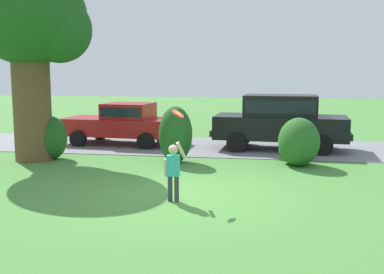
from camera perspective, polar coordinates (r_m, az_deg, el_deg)
ground_plane at (r=10.49m, az=-0.83°, el=-7.01°), size 80.00×80.00×0.00m
driveway_strip at (r=16.96m, az=3.11°, el=-1.21°), size 28.00×4.40×0.02m
oak_tree_large at (r=15.24m, az=-18.97°, el=12.58°), size 3.67×3.67×5.86m
shrub_near_tree at (r=15.16m, az=-16.77°, el=-0.10°), size 0.93×0.99×1.35m
shrub_centre_left at (r=13.95m, az=-2.02°, el=0.30°), size 1.00×1.15×1.70m
shrub_centre at (r=13.92m, az=12.81°, el=-0.82°), size 1.19×1.43×1.41m
parked_sedan at (r=17.66m, az=-8.37°, el=1.82°), size 4.53×2.36×1.56m
parked_suv at (r=16.51m, az=10.75°, el=2.15°), size 4.80×2.32×1.92m
child_thrower at (r=9.77m, az=-2.30°, el=-3.82°), size 0.45×0.27×1.29m
frisbee at (r=9.86m, az=-1.73°, el=2.84°), size 0.26×0.28×0.20m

